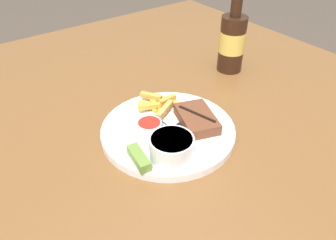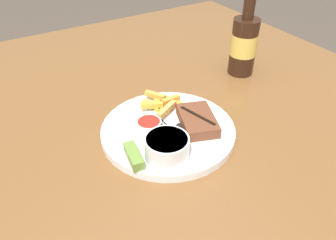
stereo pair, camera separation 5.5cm
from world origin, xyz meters
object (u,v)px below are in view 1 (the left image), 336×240
dipping_sauce_cup (149,126)px  pickle_spear (139,158)px  knife_utensil (185,123)px  beer_bottle (232,40)px  dinner_plate (168,131)px  steak_portion (197,119)px  coleslaw_cup (172,146)px  fork_utensil (147,111)px

dipping_sauce_cup → pickle_spear: size_ratio=0.77×
knife_utensil → beer_bottle: bearing=8.4°
pickle_spear → knife_utensil: 0.15m
dinner_plate → steak_portion: steak_portion is taller
coleslaw_cup → pickle_spear: coleslaw_cup is taller
coleslaw_cup → fork_utensil: coleslaw_cup is taller
pickle_spear → knife_utensil: (-0.04, 0.15, -0.01)m
steak_portion → knife_utensil: (-0.01, -0.02, -0.01)m
pickle_spear → dinner_plate: bearing=115.9°
dinner_plate → beer_bottle: 0.36m
dipping_sauce_cup → dinner_plate: bearing=71.8°
coleslaw_cup → knife_utensil: size_ratio=0.53×
steak_portion → fork_utensil: size_ratio=0.95×
dinner_plate → dipping_sauce_cup: dipping_sauce_cup is taller
pickle_spear → knife_utensil: bearing=105.9°
dipping_sauce_cup → pickle_spear: 0.10m
dipping_sauce_cup → beer_bottle: 0.39m
pickle_spear → fork_utensil: pickle_spear is taller
beer_bottle → knife_utensil: bearing=-63.0°
knife_utensil → beer_bottle: beer_bottle is taller
dinner_plate → dipping_sauce_cup: (-0.01, -0.04, 0.02)m
steak_portion → coleslaw_cup: size_ratio=1.48×
pickle_spear → fork_utensil: (-0.13, 0.11, -0.01)m
fork_utensil → knife_utensil: 0.10m
dipping_sauce_cup → beer_bottle: beer_bottle is taller
dinner_plate → fork_utensil: 0.08m
coleslaw_cup → fork_utensil: bearing=163.1°
coleslaw_cup → fork_utensil: (-0.15, 0.05, -0.02)m
dinner_plate → beer_bottle: bearing=112.6°
steak_portion → coleslaw_cup: coleslaw_cup is taller
dipping_sauce_cup → beer_bottle: (-0.12, 0.36, 0.06)m
fork_utensil → dinner_plate: bearing=0.0°
knife_utensil → coleslaw_cup: bearing=-161.1°
dinner_plate → fork_utensil: fork_utensil is taller
dinner_plate → pickle_spear: 0.12m
steak_portion → fork_utensil: bearing=-148.7°
pickle_spear → beer_bottle: 0.48m
coleslaw_cup → beer_bottle: 0.43m
dinner_plate → beer_bottle: (-0.14, 0.33, 0.08)m
coleslaw_cup → pickle_spear: (-0.03, -0.06, -0.02)m
dipping_sauce_cup → pickle_spear: bearing=-46.4°
coleslaw_cup → pickle_spear: size_ratio=1.22×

